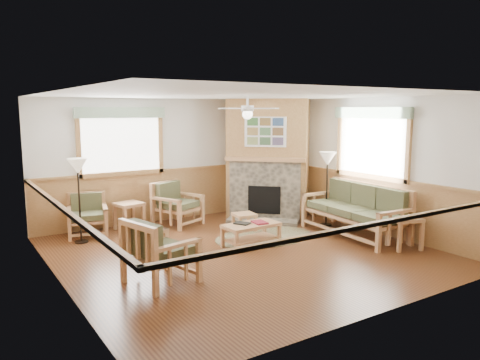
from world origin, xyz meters
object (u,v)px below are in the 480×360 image
armchair_back_left (87,215)px  armchair_left (161,250)px  coffee_table (251,235)px  sofa (354,210)px  end_table_sofa (404,233)px  armchair_back_right (178,204)px  floor_lamp_right (327,189)px  floor_lamp_left (79,201)px  end_table_chairs (129,216)px  footstool (244,222)px

armchair_back_left → armchair_left: size_ratio=0.88×
coffee_table → sofa: bearing=-15.8°
armchair_back_left → end_table_sofa: bearing=-27.4°
armchair_back_right → floor_lamp_right: (2.66, -1.75, 0.33)m
armchair_left → end_table_sofa: size_ratio=1.64×
sofa → floor_lamp_left: floor_lamp_left is taller
coffee_table → end_table_chairs: end_table_chairs is taller
armchair_left → floor_lamp_left: size_ratio=0.59×
armchair_left → floor_lamp_right: (4.32, 1.20, 0.33)m
floor_lamp_left → floor_lamp_right: bearing=-17.6°
armchair_left → coffee_table: bearing=-82.8°
armchair_left → end_table_chairs: armchair_left is taller
armchair_back_left → floor_lamp_right: 4.93m
end_table_chairs → floor_lamp_right: 4.18m
armchair_left → coffee_table: armchair_left is taller
end_table_chairs → end_table_sofa: bearing=-46.9°
armchair_back_right → coffee_table: size_ratio=0.89×
sofa → footstool: (-1.61, 1.47, -0.32)m
armchair_left → floor_lamp_right: bearing=-88.2°
sofa → armchair_left: sofa is taller
coffee_table → floor_lamp_right: (2.21, 0.40, 0.59)m
armchair_left → end_table_chairs: size_ratio=1.64×
armchair_left → footstool: (2.59, 1.76, -0.29)m
end_table_chairs → end_table_sofa: (3.68, -3.93, -0.00)m
end_table_chairs → floor_lamp_right: floor_lamp_right is taller
floor_lamp_left → armchair_left: bearing=-80.7°
armchair_back_left → armchair_left: (0.20, -3.12, 0.06)m
armchair_back_right → floor_lamp_left: bearing=163.1°
end_table_chairs → footstool: size_ratio=1.37×
end_table_chairs → floor_lamp_right: bearing=-27.6°
armchair_back_left → footstool: size_ratio=1.96×
coffee_table → floor_lamp_left: (-2.55, 1.90, 0.59)m
end_table_chairs → floor_lamp_left: floor_lamp_left is taller
armchair_back_left → coffee_table: bearing=-31.5°
coffee_table → end_table_chairs: bearing=120.1°
armchair_back_right → end_table_chairs: bearing=146.7°
armchair_left → armchair_back_left: bearing=-10.0°
coffee_table → armchair_back_right: bearing=99.6°
footstool → armchair_back_left: bearing=154.0°
end_table_sofa → floor_lamp_right: floor_lamp_right is taller
coffee_table → footstool: 1.07m
armchair_left → end_table_chairs: bearing=-25.3°
armchair_back_left → armchair_back_right: 1.87m
armchair_left → end_table_sofa: (4.32, -0.81, -0.18)m
footstool → end_table_sofa: bearing=-56.1°
armchair_back_left → coffee_table: (2.31, -2.32, -0.20)m
sofa → footstool: sofa is taller
armchair_back_right → armchair_left: bearing=-142.9°
end_table_sofa → footstool: size_ratio=1.36×
armchair_left → end_table_chairs: (0.64, 3.12, -0.18)m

